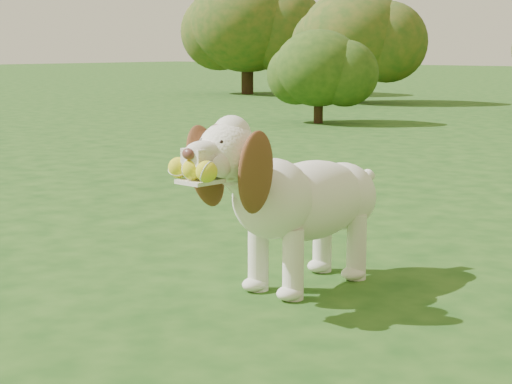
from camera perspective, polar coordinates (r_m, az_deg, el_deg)
The scene contains 5 objects.
ground at distance 3.23m, azimuth -1.93°, elevation -7.17°, with size 80.00×80.00×0.00m, color #174212.
dog at distance 3.29m, azimuth 2.59°, elevation -0.21°, with size 0.39×1.08×0.70m.
shrub_a at distance 10.72m, azimuth 4.21°, elevation 8.23°, with size 1.12×1.12×1.16m.
shrub_g at distance 17.51m, azimuth -0.58°, elevation 11.24°, with size 2.35×2.35×2.44m.
shrub_e at distance 14.75m, azimuth 6.59°, elevation 10.29°, with size 1.85×1.85×1.92m.
Camera 1 is at (2.05, -2.32, 0.93)m, focal length 60.00 mm.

